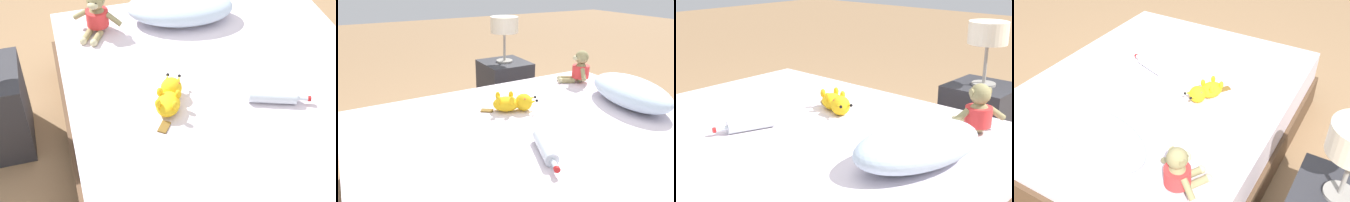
% 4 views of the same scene
% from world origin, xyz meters
% --- Properties ---
extents(ground_plane, '(16.00, 16.00, 0.00)m').
position_xyz_m(ground_plane, '(0.00, 0.00, 0.00)').
color(ground_plane, '#93704C').
extents(bed, '(1.58, 1.88, 0.44)m').
position_xyz_m(bed, '(0.00, 0.00, 0.21)').
color(bed, brown).
rests_on(bed, ground_plane).
extents(pillow, '(0.65, 0.44, 0.16)m').
position_xyz_m(pillow, '(-0.06, 0.66, 0.52)').
color(pillow, silver).
rests_on(pillow, bed).
extents(plush_monkey, '(0.26, 0.25, 0.24)m').
position_xyz_m(plush_monkey, '(-0.53, 0.67, 0.53)').
color(plush_monkey, '#8E8456').
rests_on(plush_monkey, bed).
extents(plush_yellow_creature, '(0.19, 0.32, 0.10)m').
position_xyz_m(plush_yellow_creature, '(-0.30, -0.01, 0.48)').
color(plush_yellow_creature, yellow).
rests_on(plush_yellow_creature, bed).
extents(glass_bottle, '(0.28, 0.14, 0.06)m').
position_xyz_m(glass_bottle, '(0.17, -0.12, 0.47)').
color(glass_bottle, silver).
rests_on(glass_bottle, bed).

